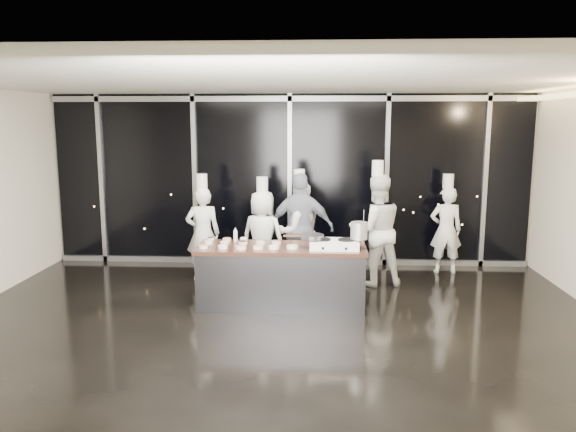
{
  "coord_description": "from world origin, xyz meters",
  "views": [
    {
      "loc": [
        0.52,
        -7.07,
        2.72
      ],
      "look_at": [
        0.08,
        1.2,
        1.3
      ],
      "focal_mm": 35.0,
      "sensor_mm": 36.0,
      "label": 1
    }
  ],
  "objects_px": {
    "frying_pan": "(312,236)",
    "chef_far_left": "(203,232)",
    "chef_left": "(263,236)",
    "stock_pot": "(359,231)",
    "guest": "(301,228)",
    "chef_side": "(446,229)",
    "chef_right": "(376,230)",
    "demo_counter": "(281,276)",
    "stove": "(334,244)",
    "chef_center": "(299,231)"
  },
  "relations": [
    {
      "from": "chef_left",
      "to": "guest",
      "type": "xyz_separation_m",
      "value": [
        0.65,
        0.02,
        0.13
      ]
    },
    {
      "from": "frying_pan",
      "to": "stock_pot",
      "type": "relative_size",
      "value": 2.41
    },
    {
      "from": "chef_far_left",
      "to": "chef_side",
      "type": "height_order",
      "value": "chef_far_left"
    },
    {
      "from": "frying_pan",
      "to": "chef_left",
      "type": "relative_size",
      "value": 0.33
    },
    {
      "from": "frying_pan",
      "to": "chef_center",
      "type": "relative_size",
      "value": 0.31
    },
    {
      "from": "chef_far_left",
      "to": "guest",
      "type": "distance_m",
      "value": 1.68
    },
    {
      "from": "chef_left",
      "to": "chef_side",
      "type": "bearing_deg",
      "value": -148.03
    },
    {
      "from": "demo_counter",
      "to": "stock_pot",
      "type": "height_order",
      "value": "stock_pot"
    },
    {
      "from": "stove",
      "to": "guest",
      "type": "height_order",
      "value": "guest"
    },
    {
      "from": "chef_center",
      "to": "chef_side",
      "type": "height_order",
      "value": "chef_center"
    },
    {
      "from": "stove",
      "to": "frying_pan",
      "type": "distance_m",
      "value": 0.34
    },
    {
      "from": "chef_side",
      "to": "stock_pot",
      "type": "bearing_deg",
      "value": 49.89
    },
    {
      "from": "demo_counter",
      "to": "chef_far_left",
      "type": "relative_size",
      "value": 1.35
    },
    {
      "from": "chef_far_left",
      "to": "chef_right",
      "type": "relative_size",
      "value": 0.88
    },
    {
      "from": "chef_far_left",
      "to": "stock_pot",
      "type": "bearing_deg",
      "value": 140.2
    },
    {
      "from": "stock_pot",
      "to": "chef_far_left",
      "type": "bearing_deg",
      "value": 150.74
    },
    {
      "from": "demo_counter",
      "to": "chef_far_left",
      "type": "distance_m",
      "value": 1.99
    },
    {
      "from": "stove",
      "to": "chef_right",
      "type": "height_order",
      "value": "chef_right"
    },
    {
      "from": "chef_left",
      "to": "stock_pot",
      "type": "bearing_deg",
      "value": 157.61
    },
    {
      "from": "chef_left",
      "to": "chef_right",
      "type": "height_order",
      "value": "chef_right"
    },
    {
      "from": "stock_pot",
      "to": "guest",
      "type": "distance_m",
      "value": 1.62
    },
    {
      "from": "guest",
      "to": "chef_far_left",
      "type": "bearing_deg",
      "value": 0.41
    },
    {
      "from": "guest",
      "to": "chef_right",
      "type": "bearing_deg",
      "value": 179.22
    },
    {
      "from": "frying_pan",
      "to": "chef_side",
      "type": "bearing_deg",
      "value": 41.86
    },
    {
      "from": "chef_far_left",
      "to": "chef_left",
      "type": "xyz_separation_m",
      "value": [
        1.03,
        -0.11,
        -0.03
      ]
    },
    {
      "from": "chef_far_left",
      "to": "chef_center",
      "type": "distance_m",
      "value": 1.64
    },
    {
      "from": "chef_left",
      "to": "chef_right",
      "type": "distance_m",
      "value": 1.89
    },
    {
      "from": "stove",
      "to": "chef_far_left",
      "type": "distance_m",
      "value": 2.63
    },
    {
      "from": "chef_left",
      "to": "chef_center",
      "type": "height_order",
      "value": "chef_center"
    },
    {
      "from": "stock_pot",
      "to": "chef_left",
      "type": "xyz_separation_m",
      "value": [
        -1.51,
        1.32,
        -0.37
      ]
    },
    {
      "from": "stove",
      "to": "frying_pan",
      "type": "xyz_separation_m",
      "value": [
        -0.33,
        0.02,
        0.1
      ]
    },
    {
      "from": "stock_pot",
      "to": "chef_left",
      "type": "relative_size",
      "value": 0.14
    },
    {
      "from": "stock_pot",
      "to": "chef_right",
      "type": "height_order",
      "value": "chef_right"
    },
    {
      "from": "stock_pot",
      "to": "guest",
      "type": "height_order",
      "value": "guest"
    },
    {
      "from": "frying_pan",
      "to": "chef_side",
      "type": "height_order",
      "value": "chef_side"
    },
    {
      "from": "demo_counter",
      "to": "chef_right",
      "type": "xyz_separation_m",
      "value": [
        1.49,
        1.17,
        0.48
      ]
    },
    {
      "from": "chef_left",
      "to": "demo_counter",
      "type": "bearing_deg",
      "value": 126.53
    },
    {
      "from": "demo_counter",
      "to": "chef_side",
      "type": "distance_m",
      "value": 3.46
    },
    {
      "from": "chef_side",
      "to": "chef_left",
      "type": "bearing_deg",
      "value": 12.42
    },
    {
      "from": "stove",
      "to": "chef_side",
      "type": "distance_m",
      "value": 2.93
    },
    {
      "from": "chef_far_left",
      "to": "chef_left",
      "type": "height_order",
      "value": "chef_far_left"
    },
    {
      "from": "stove",
      "to": "chef_left",
      "type": "distance_m",
      "value": 1.78
    },
    {
      "from": "frying_pan",
      "to": "chef_far_left",
      "type": "distance_m",
      "value": 2.36
    },
    {
      "from": "frying_pan",
      "to": "chef_left",
      "type": "bearing_deg",
      "value": 123.18
    },
    {
      "from": "demo_counter",
      "to": "chef_left",
      "type": "bearing_deg",
      "value": 107.79
    },
    {
      "from": "frying_pan",
      "to": "chef_far_left",
      "type": "bearing_deg",
      "value": 143.51
    },
    {
      "from": "chef_far_left",
      "to": "chef_side",
      "type": "bearing_deg",
      "value": 178.15
    },
    {
      "from": "frying_pan",
      "to": "guest",
      "type": "distance_m",
      "value": 1.36
    },
    {
      "from": "frying_pan",
      "to": "stock_pot",
      "type": "distance_m",
      "value": 0.68
    },
    {
      "from": "demo_counter",
      "to": "chef_far_left",
      "type": "height_order",
      "value": "chef_far_left"
    }
  ]
}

